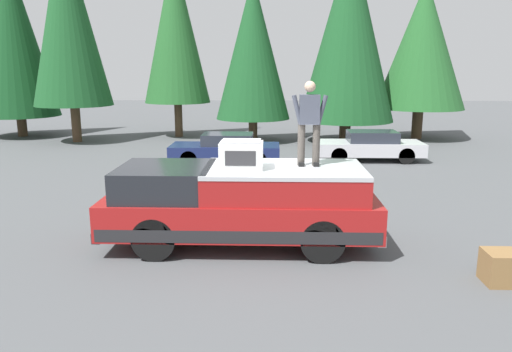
{
  "coord_description": "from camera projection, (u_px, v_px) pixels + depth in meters",
  "views": [
    {
      "loc": [
        -10.03,
        -0.34,
        3.6
      ],
      "look_at": [
        0.14,
        -0.01,
        1.35
      ],
      "focal_mm": 34.57,
      "sensor_mm": 36.0,
      "label": 1
    }
  ],
  "objects": [
    {
      "name": "ground_plane",
      "position": [
        255.0,
        239.0,
        10.58
      ],
      "size": [
        90.0,
        90.0,
        0.0
      ],
      "primitive_type": "plane",
      "color": "#4C4F51"
    },
    {
      "name": "pickup_truck",
      "position": [
        241.0,
        204.0,
        10.05
      ],
      "size": [
        2.01,
        5.54,
        1.65
      ],
      "color": "maroon",
      "rests_on": "ground"
    },
    {
      "name": "compressor_unit",
      "position": [
        241.0,
        155.0,
        9.65
      ],
      "size": [
        0.65,
        0.84,
        0.56
      ],
      "color": "silver",
      "rests_on": "pickup_truck"
    },
    {
      "name": "person_on_truck_bed",
      "position": [
        309.0,
        121.0,
        9.82
      ],
      "size": [
        0.29,
        0.72,
        1.69
      ],
      "color": "#423D38",
      "rests_on": "pickup_truck"
    },
    {
      "name": "parked_car_silver",
      "position": [
        370.0,
        146.0,
        19.36
      ],
      "size": [
        1.64,
        4.1,
        1.16
      ],
      "color": "silver",
      "rests_on": "ground"
    },
    {
      "name": "parked_car_navy",
      "position": [
        226.0,
        149.0,
        18.64
      ],
      "size": [
        1.64,
        4.1,
        1.16
      ],
      "color": "navy",
      "rests_on": "ground"
    },
    {
      "name": "wooden_crate",
      "position": [
        501.0,
        267.0,
        8.35
      ],
      "size": [
        0.56,
        0.56,
        0.56
      ],
      "primitive_type": "cube",
      "color": "olive",
      "rests_on": "ground"
    },
    {
      "name": "conifer_far_left",
      "position": [
        423.0,
        45.0,
        24.46
      ],
      "size": [
        4.43,
        4.43,
        7.81
      ],
      "color": "#4C3826",
      "rests_on": "ground"
    },
    {
      "name": "conifer_left",
      "position": [
        349.0,
        31.0,
        23.17
      ],
      "size": [
        4.55,
        4.55,
        9.5
      ],
      "color": "#4C3826",
      "rests_on": "ground"
    },
    {
      "name": "conifer_center_left",
      "position": [
        253.0,
        48.0,
        23.59
      ],
      "size": [
        3.6,
        3.6,
        7.86
      ],
      "color": "#4C3826",
      "rests_on": "ground"
    },
    {
      "name": "conifer_center_right",
      "position": [
        175.0,
        28.0,
        24.97
      ],
      "size": [
        3.38,
        3.38,
        9.3
      ],
      "color": "#4C3826",
      "rests_on": "ground"
    },
    {
      "name": "conifer_right",
      "position": [
        68.0,
        16.0,
        23.07
      ],
      "size": [
        3.71,
        3.71,
        10.12
      ],
      "color": "#4C3826",
      "rests_on": "ground"
    },
    {
      "name": "conifer_far_right",
      "position": [
        13.0,
        34.0,
        25.17
      ],
      "size": [
        4.06,
        4.06,
        9.48
      ],
      "color": "#4C3826",
      "rests_on": "ground"
    }
  ]
}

